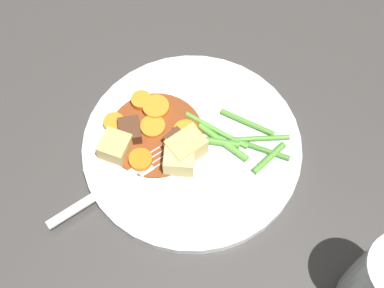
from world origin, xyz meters
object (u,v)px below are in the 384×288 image
object	(u,v)px
potato_chunk_0	(115,147)
dinner_plate	(192,147)
carrot_slice_2	(186,133)
meat_chunk_1	(177,142)
carrot_slice_3	(156,108)
carrot_slice_5	(153,127)
carrot_slice_0	(141,160)
potato_chunk_2	(176,157)
fork	(121,180)
potato_chunk_1	(187,147)
meat_chunk_0	(130,131)
carrot_slice_1	(142,101)
carrot_slice_4	(114,123)

from	to	relation	value
potato_chunk_0	dinner_plate	bearing A→B (deg)	-144.29
carrot_slice_2	meat_chunk_1	xyz separation A→B (m)	(0.00, 0.02, 0.00)
carrot_slice_3	carrot_slice_5	bearing A→B (deg)	113.18
carrot_slice_0	meat_chunk_1	size ratio (longest dim) A/B	1.04
carrot_slice_3	potato_chunk_2	bearing A→B (deg)	139.89
carrot_slice_0	potato_chunk_2	xyz separation A→B (m)	(-0.04, -0.02, 0.01)
fork	dinner_plate	bearing A→B (deg)	-119.95
carrot_slice_0	potato_chunk_0	distance (m)	0.03
dinner_plate	meat_chunk_1	distance (m)	0.02
carrot_slice_2	meat_chunk_1	bearing A→B (deg)	86.08
carrot_slice_0	potato_chunk_1	world-z (taller)	potato_chunk_1
dinner_plate	meat_chunk_0	size ratio (longest dim) A/B	8.68
potato_chunk_2	potato_chunk_1	bearing A→B (deg)	-106.70
carrot_slice_2	carrot_slice_5	world-z (taller)	carrot_slice_2
potato_chunk_1	fork	distance (m)	0.08
carrot_slice_1	fork	world-z (taller)	carrot_slice_1
carrot_slice_1	carrot_slice_4	distance (m)	0.04
carrot_slice_2	fork	bearing A→B (deg)	68.44
carrot_slice_1	potato_chunk_0	world-z (taller)	potato_chunk_0
potato_chunk_1	potato_chunk_2	xyz separation A→B (m)	(0.00, 0.02, -0.00)
carrot_slice_4	meat_chunk_1	world-z (taller)	meat_chunk_1
carrot_slice_1	carrot_slice_3	size ratio (longest dim) A/B	0.78
carrot_slice_5	potato_chunk_2	bearing A→B (deg)	152.74
carrot_slice_4	fork	world-z (taller)	carrot_slice_4
carrot_slice_2	potato_chunk_0	world-z (taller)	potato_chunk_0
carrot_slice_3	potato_chunk_2	world-z (taller)	potato_chunk_2
dinner_plate	carrot_slice_4	bearing A→B (deg)	14.30
carrot_slice_1	potato_chunk_2	world-z (taller)	potato_chunk_2
carrot_slice_5	meat_chunk_0	distance (m)	0.03
dinner_plate	carrot_slice_4	size ratio (longest dim) A/B	10.44
carrot_slice_0	fork	size ratio (longest dim) A/B	0.16
dinner_plate	carrot_slice_1	xyz separation A→B (m)	(0.08, -0.02, 0.01)
potato_chunk_0	potato_chunk_1	bearing A→B (deg)	-152.05
carrot_slice_4	carrot_slice_5	world-z (taller)	carrot_slice_4
carrot_slice_1	carrot_slice_5	bearing A→B (deg)	142.43
potato_chunk_0	carrot_slice_0	bearing A→B (deg)	-176.85
carrot_slice_0	meat_chunk_1	distance (m)	0.05
potato_chunk_0	fork	size ratio (longest dim) A/B	0.20
potato_chunk_2	meat_chunk_1	xyz separation A→B (m)	(0.01, -0.02, -0.00)
carrot_slice_2	potato_chunk_0	xyz separation A→B (m)	(0.06, 0.06, 0.01)
carrot_slice_1	carrot_slice_3	distance (m)	0.02
carrot_slice_0	carrot_slice_1	distance (m)	0.08
dinner_plate	meat_chunk_0	xyz separation A→B (m)	(0.07, 0.03, 0.02)
carrot_slice_2	carrot_slice_4	xyz separation A→B (m)	(0.08, 0.03, -0.00)
potato_chunk_0	meat_chunk_1	bearing A→B (deg)	-144.88
dinner_plate	carrot_slice_0	bearing A→B (deg)	51.93
potato_chunk_2	meat_chunk_0	size ratio (longest dim) A/B	1.13
potato_chunk_0	carrot_slice_2	bearing A→B (deg)	-135.85
carrot_slice_3	dinner_plate	bearing A→B (deg)	162.98
carrot_slice_5	meat_chunk_1	size ratio (longest dim) A/B	1.15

